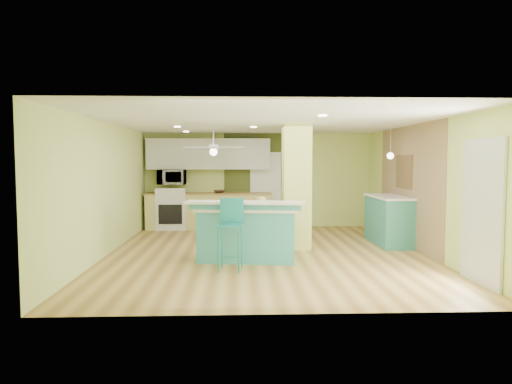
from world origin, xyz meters
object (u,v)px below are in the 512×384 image
at_px(fruit_bowl, 219,192).
at_px(peninsula, 247,232).
at_px(side_counter, 389,220).
at_px(canister, 261,202).
at_px(bar_stool, 231,222).

bearing_deg(fruit_bowl, peninsula, -79.95).
xyz_separation_m(side_counter, canister, (-2.82, -1.46, 0.52)).
distance_m(side_counter, canister, 3.22).
distance_m(peninsula, fruit_bowl, 3.77).
bearing_deg(canister, side_counter, 27.38).
bearing_deg(peninsula, side_counter, 32.41).
bearing_deg(canister, fruit_bowl, 103.74).
xyz_separation_m(bar_stool, fruit_bowl, (-0.37, 4.42, 0.19)).
xyz_separation_m(bar_stool, side_counter, (3.35, 2.19, -0.26)).
xyz_separation_m(peninsula, side_counter, (3.07, 1.46, 0.01)).
height_order(bar_stool, fruit_bowl, bar_stool).
bearing_deg(fruit_bowl, bar_stool, -85.16).
bearing_deg(peninsula, canister, 6.64).
height_order(peninsula, fruit_bowl, peninsula).
xyz_separation_m(fruit_bowl, canister, (0.90, -3.69, 0.06)).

